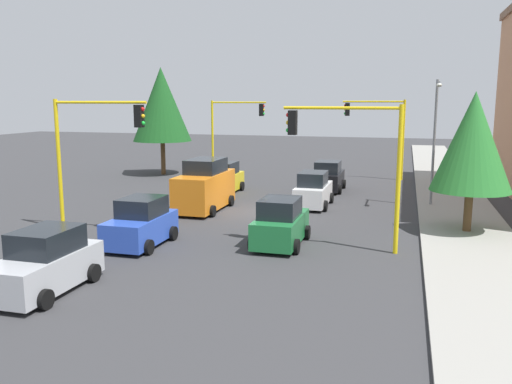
{
  "coord_description": "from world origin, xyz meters",
  "views": [
    {
      "loc": [
        26.63,
        7.7,
        5.9
      ],
      "look_at": [
        0.67,
        0.35,
        1.2
      ],
      "focal_mm": 37.1,
      "sensor_mm": 36.0,
      "label": 1
    }
  ],
  "objects_px": {
    "traffic_signal_far_left": "(379,123)",
    "car_white": "(313,191)",
    "traffic_signal_near_right": "(92,139)",
    "street_lamp_curbside": "(435,129)",
    "car_blue": "(141,224)",
    "traffic_signal_far_right": "(233,122)",
    "car_yellow": "(222,179)",
    "tree_opposite_side": "(162,105)",
    "car_green": "(281,224)",
    "tree_roadside_near": "(473,142)",
    "car_black": "(328,177)",
    "delivery_van_orange": "(205,187)",
    "traffic_signal_near_left": "(352,148)",
    "car_silver": "(45,264)"
  },
  "relations": [
    {
      "from": "tree_roadside_near",
      "to": "car_yellow",
      "type": "height_order",
      "value": "tree_roadside_near"
    },
    {
      "from": "street_lamp_curbside",
      "to": "tree_opposite_side",
      "type": "xyz_separation_m",
      "value": [
        -8.39,
        -20.2,
        1.21
      ]
    },
    {
      "from": "traffic_signal_far_left",
      "to": "car_silver",
      "type": "bearing_deg",
      "value": -17.6
    },
    {
      "from": "street_lamp_curbside",
      "to": "car_black",
      "type": "bearing_deg",
      "value": -123.24
    },
    {
      "from": "traffic_signal_near_right",
      "to": "tree_opposite_side",
      "type": "height_order",
      "value": "tree_opposite_side"
    },
    {
      "from": "traffic_signal_far_left",
      "to": "traffic_signal_near_left",
      "type": "height_order",
      "value": "traffic_signal_far_left"
    },
    {
      "from": "traffic_signal_far_right",
      "to": "tree_opposite_side",
      "type": "xyz_separation_m",
      "value": [
        2.0,
        -5.27,
        1.41
      ]
    },
    {
      "from": "traffic_signal_near_left",
      "to": "delivery_van_orange",
      "type": "distance_m",
      "value": 10.51
    },
    {
      "from": "car_blue",
      "to": "car_yellow",
      "type": "xyz_separation_m",
      "value": [
        -12.7,
        -0.93,
        0.0
      ]
    },
    {
      "from": "traffic_signal_far_right",
      "to": "traffic_signal_near_left",
      "type": "xyz_separation_m",
      "value": [
        20.0,
        11.44,
        -0.08
      ]
    },
    {
      "from": "traffic_signal_far_left",
      "to": "car_white",
      "type": "height_order",
      "value": "traffic_signal_far_left"
    },
    {
      "from": "car_green",
      "to": "car_blue",
      "type": "distance_m",
      "value": 5.73
    },
    {
      "from": "traffic_signal_near_left",
      "to": "delivery_van_orange",
      "type": "xyz_separation_m",
      "value": [
        -5.73,
        -8.36,
        -2.78
      ]
    },
    {
      "from": "tree_opposite_side",
      "to": "car_black",
      "type": "xyz_separation_m",
      "value": [
        4.25,
        13.89,
        -4.66
      ]
    },
    {
      "from": "tree_opposite_side",
      "to": "car_green",
      "type": "relative_size",
      "value": 2.25
    },
    {
      "from": "traffic_signal_near_left",
      "to": "car_white",
      "type": "xyz_separation_m",
      "value": [
        -8.3,
        -2.87,
        -3.17
      ]
    },
    {
      "from": "traffic_signal_near_right",
      "to": "tree_opposite_side",
      "type": "xyz_separation_m",
      "value": [
        -18.0,
        -5.26,
        1.36
      ]
    },
    {
      "from": "street_lamp_curbside",
      "to": "traffic_signal_near_right",
      "type": "bearing_deg",
      "value": -57.25
    },
    {
      "from": "tree_roadside_near",
      "to": "traffic_signal_near_right",
      "type": "bearing_deg",
      "value": -76.16
    },
    {
      "from": "traffic_signal_near_right",
      "to": "car_silver",
      "type": "height_order",
      "value": "traffic_signal_near_right"
    },
    {
      "from": "traffic_signal_near_right",
      "to": "street_lamp_curbside",
      "type": "relative_size",
      "value": 0.85
    },
    {
      "from": "car_green",
      "to": "car_silver",
      "type": "distance_m",
      "value": 9.27
    },
    {
      "from": "car_silver",
      "to": "car_white",
      "type": "bearing_deg",
      "value": 159.73
    },
    {
      "from": "street_lamp_curbside",
      "to": "delivery_van_orange",
      "type": "distance_m",
      "value": 12.84
    },
    {
      "from": "delivery_van_orange",
      "to": "car_green",
      "type": "distance_m",
      "value": 8.01
    },
    {
      "from": "car_silver",
      "to": "car_yellow",
      "type": "bearing_deg",
      "value": -178.06
    },
    {
      "from": "traffic_signal_far_left",
      "to": "delivery_van_orange",
      "type": "relative_size",
      "value": 1.24
    },
    {
      "from": "tree_roadside_near",
      "to": "car_black",
      "type": "relative_size",
      "value": 1.67
    },
    {
      "from": "car_blue",
      "to": "traffic_signal_far_right",
      "type": "bearing_deg",
      "value": -171.74
    },
    {
      "from": "car_green",
      "to": "traffic_signal_near_right",
      "type": "bearing_deg",
      "value": -90.18
    },
    {
      "from": "traffic_signal_near_right",
      "to": "tree_roadside_near",
      "type": "bearing_deg",
      "value": 103.84
    },
    {
      "from": "traffic_signal_far_right",
      "to": "car_green",
      "type": "distance_m",
      "value": 22.05
    },
    {
      "from": "traffic_signal_far_left",
      "to": "car_black",
      "type": "xyz_separation_m",
      "value": [
        6.25,
        -2.85,
        -3.29
      ]
    },
    {
      "from": "car_black",
      "to": "street_lamp_curbside",
      "type": "bearing_deg",
      "value": 56.76
    },
    {
      "from": "traffic_signal_near_left",
      "to": "delivery_van_orange",
      "type": "height_order",
      "value": "traffic_signal_near_left"
    },
    {
      "from": "car_yellow",
      "to": "street_lamp_curbside",
      "type": "bearing_deg",
      "value": 83.41
    },
    {
      "from": "delivery_van_orange",
      "to": "car_white",
      "type": "distance_m",
      "value": 6.07
    },
    {
      "from": "traffic_signal_far_right",
      "to": "tree_opposite_side",
      "type": "distance_m",
      "value": 5.81
    },
    {
      "from": "tree_opposite_side",
      "to": "car_blue",
      "type": "bearing_deg",
      "value": 23.21
    },
    {
      "from": "traffic_signal_far_left",
      "to": "car_yellow",
      "type": "relative_size",
      "value": 1.54
    },
    {
      "from": "traffic_signal_far_right",
      "to": "car_blue",
      "type": "distance_m",
      "value": 22.08
    },
    {
      "from": "traffic_signal_near_right",
      "to": "delivery_van_orange",
      "type": "xyz_separation_m",
      "value": [
        -5.73,
        3.09,
        -2.91
      ]
    },
    {
      "from": "car_green",
      "to": "car_white",
      "type": "height_order",
      "value": "same"
    },
    {
      "from": "delivery_van_orange",
      "to": "car_green",
      "type": "relative_size",
      "value": 1.28
    },
    {
      "from": "traffic_signal_near_right",
      "to": "tree_roadside_near",
      "type": "height_order",
      "value": "tree_roadside_near"
    },
    {
      "from": "traffic_signal_far_left",
      "to": "traffic_signal_far_right",
      "type": "distance_m",
      "value": 11.46
    },
    {
      "from": "street_lamp_curbside",
      "to": "car_yellow",
      "type": "bearing_deg",
      "value": -96.59
    },
    {
      "from": "car_black",
      "to": "car_white",
      "type": "xyz_separation_m",
      "value": [
        5.45,
        -0.05,
        -0.0
      ]
    },
    {
      "from": "car_blue",
      "to": "car_black",
      "type": "xyz_separation_m",
      "value": [
        -15.36,
        5.48,
        0.0
      ]
    },
    {
      "from": "car_blue",
      "to": "car_yellow",
      "type": "relative_size",
      "value": 0.94
    }
  ]
}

